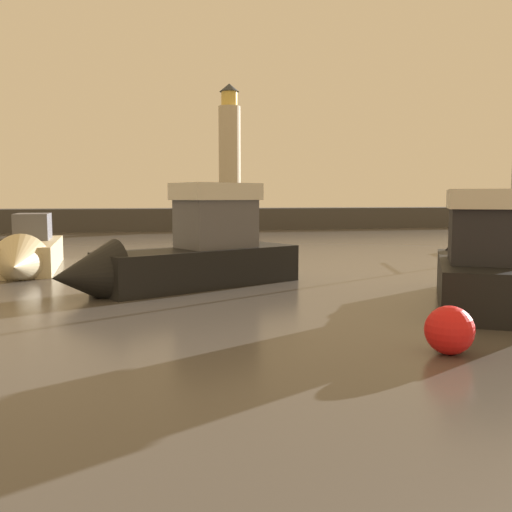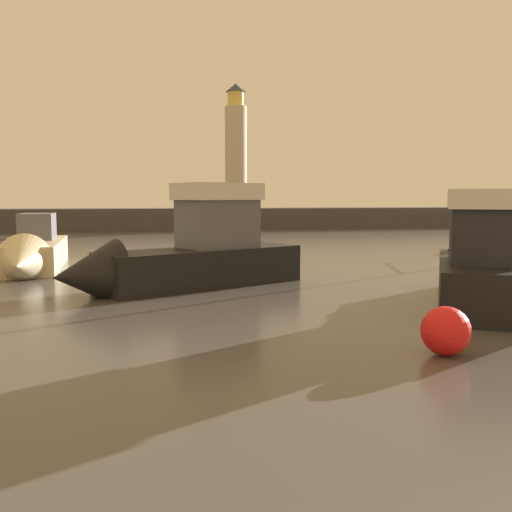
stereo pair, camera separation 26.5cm
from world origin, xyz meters
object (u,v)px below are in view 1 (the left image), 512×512
at_px(motorboat_0, 28,253).
at_px(motorboat_3, 181,255).
at_px(mooring_buoy, 449,330).
at_px(lighthouse, 230,150).
at_px(sailboat_moored, 504,245).
at_px(motorboat_1, 478,264).

bearing_deg(motorboat_0, motorboat_3, -45.93).
bearing_deg(mooring_buoy, motorboat_0, 123.09).
bearing_deg(motorboat_3, lighthouse, 76.64).
distance_m(lighthouse, sailboat_moored, 30.83).
bearing_deg(motorboat_3, sailboat_moored, 21.13).
relative_size(lighthouse, motorboat_1, 1.48).
xyz_separation_m(motorboat_0, motorboat_3, (5.75, -5.94, 0.37)).
relative_size(lighthouse, motorboat_3, 1.34).
distance_m(motorboat_1, motorboat_3, 9.43).
relative_size(lighthouse, motorboat_0, 1.35).
relative_size(motorboat_0, mooring_buoy, 9.14).
distance_m(motorboat_3, sailboat_moored, 18.98).
bearing_deg(motorboat_1, lighthouse, 89.97).
bearing_deg(motorboat_1, mooring_buoy, -129.21).
distance_m(motorboat_1, sailboat_moored, 14.55).
bearing_deg(sailboat_moored, motorboat_3, -158.87).
bearing_deg(mooring_buoy, motorboat_3, 114.31).
bearing_deg(motorboat_3, motorboat_1, -27.30).
relative_size(motorboat_1, sailboat_moored, 0.86).
relative_size(motorboat_3, sailboat_moored, 0.95).
height_order(lighthouse, motorboat_3, lighthouse).
xyz_separation_m(motorboat_1, sailboat_moored, (9.32, 11.16, -0.53)).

